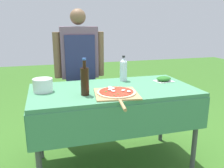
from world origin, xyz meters
TOP-DOWN VIEW (x-y plane):
  - ground_plane at (0.00, 0.00)m, footprint 12.00×12.00m
  - prep_table at (0.00, 0.00)m, footprint 1.50×0.78m
  - person_cook at (-0.20, 0.66)m, footprint 0.57×0.20m
  - pizza_on_peel at (-0.03, -0.20)m, footprint 0.40×0.58m
  - oil_bottle at (-0.28, -0.13)m, footprint 0.07×0.07m
  - water_bottle at (0.18, 0.25)m, footprint 0.07×0.07m
  - herb_container at (0.56, 0.10)m, footprint 0.20×0.17m
  - mixing_tub at (-0.61, 0.06)m, footprint 0.17×0.17m

SIDE VIEW (x-z plane):
  - ground_plane at x=0.00m, z-range 0.00..0.00m
  - prep_table at x=0.00m, z-range 0.30..1.09m
  - pizza_on_peel at x=-0.03m, z-range 0.77..0.82m
  - herb_container at x=0.56m, z-range 0.78..0.83m
  - mixing_tub at x=-0.61m, z-range 0.78..0.90m
  - person_cook at x=-0.20m, z-range 0.14..1.64m
  - water_bottle at x=0.18m, z-range 0.77..1.03m
  - oil_bottle at x=-0.28m, z-range 0.75..1.06m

